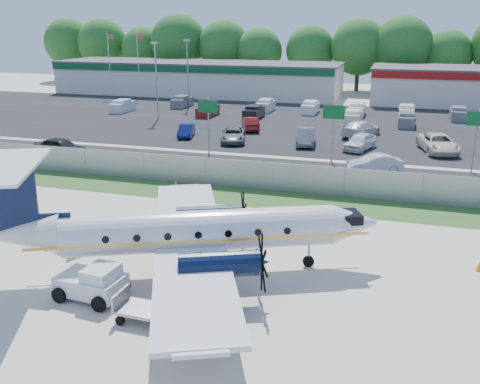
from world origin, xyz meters
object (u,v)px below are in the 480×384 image
(aircraft, at_px, (192,231))
(pushback_tug, at_px, (94,282))
(baggage_cart_near, at_px, (144,309))
(baggage_cart_far, at_px, (68,239))

(aircraft, height_order, pushback_tug, aircraft)
(aircraft, distance_m, pushback_tug, 4.90)
(baggage_cart_near, bearing_deg, aircraft, 86.36)
(baggage_cart_near, relative_size, baggage_cart_far, 0.95)
(pushback_tug, height_order, baggage_cart_far, pushback_tug)
(baggage_cart_near, distance_m, baggage_cart_far, 8.85)
(aircraft, relative_size, baggage_cart_far, 7.62)
(aircraft, height_order, baggage_cart_near, aircraft)
(pushback_tug, distance_m, baggage_cart_far, 5.95)
(pushback_tug, xyz_separation_m, baggage_cart_far, (-4.12, 4.29, -0.23))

